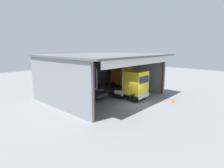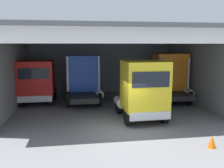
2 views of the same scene
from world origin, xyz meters
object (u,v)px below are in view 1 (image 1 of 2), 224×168
object	(u,v)px
truck_yellow_center_left_bay	(134,85)
traffic_cone	(173,100)
tool_cart	(73,91)
truck_blue_yard_outside	(85,83)
oil_drum	(98,84)
truck_red_center_right_bay	(63,89)
truck_orange_left_bay	(122,76)

from	to	relation	value
truck_yellow_center_left_bay	traffic_cone	distance (m)	5.03
tool_cart	truck_blue_yard_outside	bearing A→B (deg)	-81.55
truck_blue_yard_outside	oil_drum	distance (m)	6.25
truck_red_center_right_bay	truck_orange_left_bay	distance (m)	10.58
truck_red_center_right_bay	truck_orange_left_bay	size ratio (longest dim) A/B	0.96
oil_drum	truck_red_center_right_bay	bearing A→B (deg)	-159.23
truck_red_center_right_bay	tool_cart	size ratio (longest dim) A/B	4.32
truck_blue_yard_outside	truck_orange_left_bay	xyz separation A→B (m)	(7.02, -0.54, 0.07)
truck_blue_yard_outside	truck_red_center_right_bay	bearing A→B (deg)	-177.03
truck_blue_yard_outside	truck_yellow_center_left_bay	world-z (taller)	truck_blue_yard_outside
truck_blue_yard_outside	traffic_cone	xyz separation A→B (m)	(5.29, -9.66, -1.65)
truck_red_center_right_bay	tool_cart	bearing A→B (deg)	-141.64
truck_yellow_center_left_bay	truck_orange_left_bay	distance (m)	6.06
truck_red_center_right_bay	oil_drum	world-z (taller)	truck_red_center_right_bay
truck_orange_left_bay	tool_cart	bearing A→B (deg)	162.45
traffic_cone	truck_blue_yard_outside	bearing A→B (deg)	118.73
truck_orange_left_bay	tool_cart	xyz separation A→B (m)	(-7.38, 2.92, -1.50)
truck_yellow_center_left_bay	oil_drum	size ratio (longest dim) A/B	6.06
oil_drum	tool_cart	distance (m)	5.60
tool_cart	traffic_cone	bearing A→B (deg)	-64.87
oil_drum	traffic_cone	world-z (taller)	oil_drum
truck_red_center_right_bay	traffic_cone	size ratio (longest dim) A/B	7.71
truck_blue_yard_outside	traffic_cone	bearing A→B (deg)	-61.17
truck_orange_left_bay	oil_drum	world-z (taller)	truck_orange_left_bay
truck_red_center_right_bay	truck_blue_yard_outside	distance (m)	3.56
truck_red_center_right_bay	truck_blue_yard_outside	xyz separation A→B (m)	(3.55, 0.18, 0.15)
truck_blue_yard_outside	truck_orange_left_bay	size ratio (longest dim) A/B	1.03
truck_blue_yard_outside	truck_orange_left_bay	world-z (taller)	truck_orange_left_bay
truck_red_center_right_bay	traffic_cone	world-z (taller)	truck_red_center_right_bay
truck_red_center_right_bay	oil_drum	xyz separation A→B (m)	(8.75, 3.32, -1.35)
truck_red_center_right_bay	oil_drum	distance (m)	9.45
truck_blue_yard_outside	truck_yellow_center_left_bay	xyz separation A→B (m)	(3.30, -5.32, -0.08)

